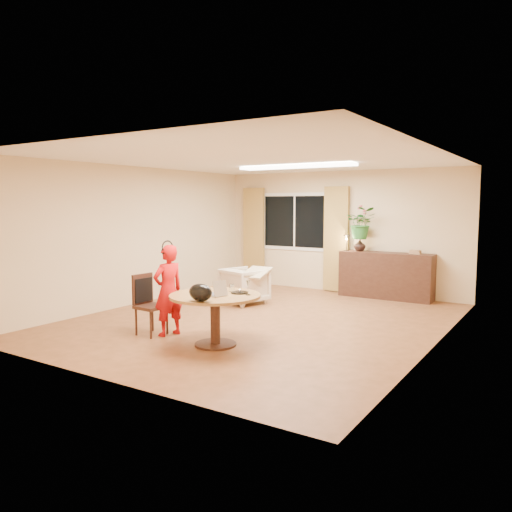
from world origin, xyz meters
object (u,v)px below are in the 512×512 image
Objects in this scene: dining_table at (215,305)px; armchair at (245,286)px; dining_chair at (151,305)px; sideboard at (386,275)px; child at (168,290)px.

dining_table reaches higher than armchair.
dining_chair reaches higher than dining_table.
sideboard is (1.98, 4.61, 0.02)m from dining_chair.
sideboard reaches higher than dining_table.
sideboard is (1.75, 4.49, -0.19)m from child.
dining_table is 4.63m from sideboard.
dining_table is 0.93× the size of child.
dining_table is at bearing 100.15° from child.
dining_chair is (-1.11, -0.06, -0.11)m from dining_table.
child is at bearing 114.02° from armchair.
dining_table is 1.12m from dining_chair.
sideboard is (0.86, 4.55, -0.08)m from dining_table.
dining_table is 2.87m from armchair.
dining_table is 0.66× the size of sideboard.
dining_table is at bearing -100.74° from sideboard.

